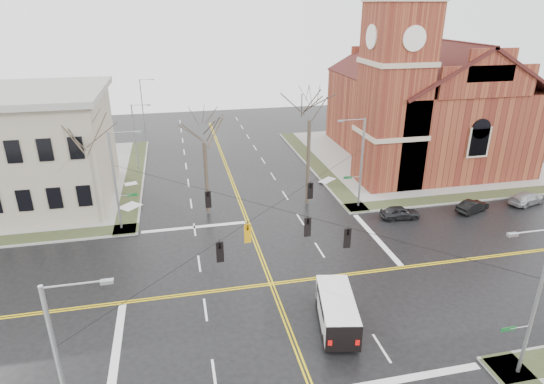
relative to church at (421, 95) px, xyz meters
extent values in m
plane|color=black|center=(-24.76, -24.78, -8.43)|extent=(120.00, 120.00, 0.00)
cube|color=gray|center=(0.24, 0.22, -8.36)|extent=(30.00, 30.00, 0.15)
cube|color=#2B341C|center=(-13.56, 0.22, -8.28)|extent=(2.00, 30.00, 0.02)
cube|color=#2B341C|center=(0.24, -13.58, -8.28)|extent=(30.00, 2.00, 0.02)
cube|color=gray|center=(-49.76, 0.22, -8.36)|extent=(30.00, 30.00, 0.15)
cube|color=#2B341C|center=(-35.96, 0.22, -8.28)|extent=(2.00, 30.00, 0.02)
cube|color=gold|center=(-24.88, -24.78, -8.43)|extent=(0.12, 100.00, 0.01)
cube|color=gold|center=(-24.64, -24.78, -8.43)|extent=(0.12, 100.00, 0.01)
cube|color=gold|center=(-24.76, -24.90, -8.43)|extent=(100.00, 0.12, 0.01)
cube|color=gold|center=(-24.76, -24.66, -8.43)|extent=(100.00, 0.12, 0.01)
cube|color=silver|center=(-19.76, -35.28, -8.43)|extent=(9.50, 0.50, 0.01)
cube|color=silver|center=(-29.76, -14.28, -8.43)|extent=(9.50, 0.50, 0.01)
cube|color=silver|center=(-35.26, -29.78, -8.43)|extent=(0.50, 9.50, 0.01)
cube|color=silver|center=(-14.26, -19.78, -8.43)|extent=(0.50, 9.50, 0.01)
cube|color=maroon|center=(-7.76, -7.78, 1.57)|extent=(6.00, 6.00, 20.00)
cylinder|color=silver|center=(-7.76, -10.83, 7.57)|extent=(2.40, 0.15, 2.40)
cylinder|color=silver|center=(-10.81, -7.78, 7.57)|extent=(0.15, 2.40, 2.40)
cube|color=maroon|center=(1.24, 1.22, -3.43)|extent=(18.00, 24.00, 10.00)
cube|color=maroon|center=(-7.96, -4.78, -6.23)|extent=(2.00, 5.00, 4.40)
cube|color=gray|center=(-46.76, -4.78, -2.93)|extent=(18.00, 14.00, 11.00)
cylinder|color=gray|center=(-13.26, -13.28, -3.78)|extent=(0.20, 0.20, 9.00)
cylinder|color=gray|center=(-13.86, -13.28, -5.13)|extent=(1.20, 0.06, 0.06)
cube|color=#0D501F|center=(-14.56, -13.28, -5.13)|extent=(0.90, 0.04, 0.25)
cylinder|color=gray|center=(-14.46, -13.28, 0.62)|extent=(2.40, 0.08, 0.08)
cube|color=gray|center=(-15.66, -13.28, 0.57)|extent=(0.50, 0.22, 0.15)
cylinder|color=gray|center=(-36.26, -13.28, -3.78)|extent=(0.20, 0.20, 9.00)
cylinder|color=gray|center=(-35.66, -13.28, -5.13)|extent=(1.20, 0.06, 0.06)
cube|color=#0D501F|center=(-34.96, -13.28, -5.13)|extent=(0.90, 0.04, 0.25)
cylinder|color=gray|center=(-35.06, -13.28, 0.62)|extent=(2.40, 0.08, 0.08)
cube|color=gray|center=(-33.86, -13.28, 0.57)|extent=(0.50, 0.22, 0.15)
cylinder|color=gray|center=(-13.26, -36.28, -3.78)|extent=(0.20, 0.20, 9.00)
cylinder|color=gray|center=(-13.86, -36.28, -5.13)|extent=(1.20, 0.06, 0.06)
cube|color=#0D501F|center=(-14.56, -36.28, -5.13)|extent=(0.90, 0.04, 0.25)
cylinder|color=gray|center=(-14.46, -36.28, 0.62)|extent=(2.40, 0.08, 0.08)
cube|color=gray|center=(-15.66, -36.28, 0.57)|extent=(0.50, 0.22, 0.15)
cylinder|color=gray|center=(-36.26, -36.28, -3.78)|extent=(0.20, 0.20, 9.00)
cylinder|color=gray|center=(-35.06, -36.28, 0.62)|extent=(2.40, 0.08, 0.08)
cube|color=gray|center=(-33.86, -36.28, 0.57)|extent=(0.50, 0.22, 0.15)
cylinder|color=black|center=(-24.76, -24.78, -2.23)|extent=(23.02, 23.02, 0.03)
cylinder|color=black|center=(-24.76, -24.78, -2.23)|extent=(23.02, 23.02, 0.03)
imported|color=black|center=(-28.76, -28.78, -2.98)|extent=(0.21, 0.26, 1.30)
imported|color=black|center=(-20.76, -20.78, -2.98)|extent=(0.21, 0.26, 1.30)
imported|color=#CD8C0C|center=(-26.76, -26.78, -2.98)|extent=(0.21, 0.26, 1.30)
imported|color=black|center=(-28.76, -20.78, -2.98)|extent=(0.21, 0.26, 1.30)
imported|color=black|center=(-20.76, -28.78, -2.98)|extent=(0.21, 0.26, 1.30)
imported|color=black|center=(-22.76, -26.78, -2.98)|extent=(0.21, 0.26, 1.30)
cylinder|color=gray|center=(-35.56, 3.22, -4.33)|extent=(0.16, 0.16, 8.00)
cylinder|color=gray|center=(-34.56, 3.22, -0.43)|extent=(2.00, 0.07, 0.07)
cube|color=gray|center=(-33.56, 3.22, -0.48)|extent=(0.45, 0.20, 0.13)
cylinder|color=gray|center=(-35.56, 23.22, -4.33)|extent=(0.16, 0.16, 8.00)
cylinder|color=gray|center=(-34.56, 23.22, -0.43)|extent=(2.00, 0.07, 0.07)
cube|color=gray|center=(-33.56, 23.22, -0.48)|extent=(0.45, 0.20, 0.13)
cube|color=white|center=(-21.75, -30.26, -7.21)|extent=(3.11, 5.69, 1.73)
cube|color=white|center=(-21.30, -28.07, -7.47)|extent=(2.22, 1.31, 1.22)
cube|color=black|center=(-21.23, -27.72, -6.91)|extent=(1.87, 0.49, 0.81)
cube|color=black|center=(-21.71, -30.06, -6.66)|extent=(2.79, 4.00, 0.56)
cube|color=#B70C0A|center=(-23.07, -32.79, -7.42)|extent=(0.25, 0.12, 0.35)
cube|color=#B70C0A|center=(-21.51, -33.11, -7.42)|extent=(0.25, 0.12, 0.35)
cube|color=black|center=(-21.75, -30.26, -8.10)|extent=(3.17, 5.75, 0.10)
cylinder|color=black|center=(-22.31, -28.33, -8.07)|extent=(0.40, 0.77, 0.73)
cylinder|color=black|center=(-20.48, -28.70, -8.07)|extent=(0.40, 0.77, 0.73)
cylinder|color=black|center=(-23.02, -31.82, -8.07)|extent=(0.40, 0.77, 0.73)
cylinder|color=black|center=(-21.18, -32.19, -8.07)|extent=(0.40, 0.77, 0.73)
imported|color=black|center=(-10.43, -16.64, -7.80)|extent=(3.83, 1.81, 1.26)
imported|color=black|center=(-2.71, -16.78, -7.84)|extent=(3.84, 2.41, 1.20)
imported|color=#A3A3A5|center=(3.94, -16.21, -7.81)|extent=(4.63, 2.89, 1.25)
cylinder|color=#3B2F25|center=(-38.22, -11.33, -4.67)|extent=(0.36, 0.36, 7.22)
cylinder|color=#3B2F25|center=(-28.22, -11.50, -4.77)|extent=(0.36, 0.36, 7.04)
cylinder|color=#3B2F25|center=(-18.10, -11.34, -3.99)|extent=(0.36, 0.36, 8.59)
camera|label=1|loc=(-30.78, -52.36, 10.60)|focal=30.00mm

